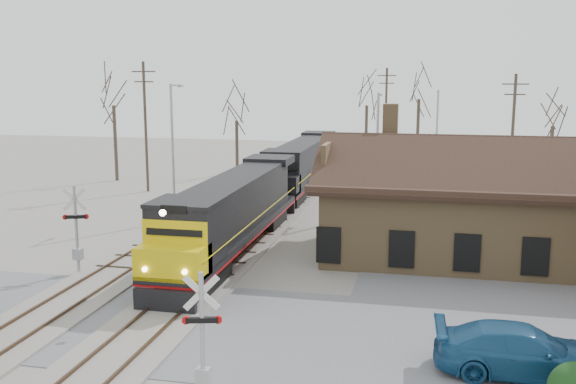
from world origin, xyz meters
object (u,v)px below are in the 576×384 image
(locomotive_trailing, at_px, (301,165))
(depot, at_px, (464,212))
(parked_car, at_px, (522,351))
(locomotive_lead, at_px, (231,214))

(locomotive_trailing, bearing_deg, depot, -54.80)
(depot, height_order, parked_car, depot)
(depot, relative_size, locomotive_lead, 0.80)
(locomotive_trailing, xyz_separation_m, parked_car, (13.19, -30.65, -1.41))
(parked_car, bearing_deg, depot, 3.08)
(locomotive_lead, height_order, parked_car, locomotive_lead)
(locomotive_lead, bearing_deg, parked_car, -40.88)
(locomotive_trailing, height_order, parked_car, locomotive_trailing)
(depot, xyz_separation_m, locomotive_trailing, (-11.99, 16.99, -0.20))
(locomotive_trailing, relative_size, parked_car, 3.44)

